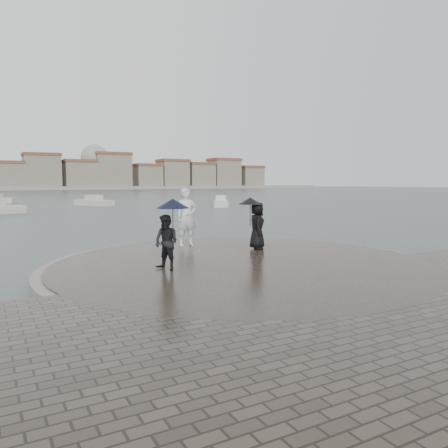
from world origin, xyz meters
TOP-DOWN VIEW (x-y plane):
  - ground at (0.00, 0.00)m, footprint 400.00×400.00m
  - kerb_ring at (0.00, 3.50)m, footprint 12.50×12.50m
  - quay_tip at (0.00, 3.50)m, footprint 11.90×11.90m
  - statue at (-0.17, 7.57)m, footprint 0.87×0.61m
  - visitor_left at (-2.54, 3.52)m, footprint 1.18×1.07m
  - visitor_right at (1.73, 5.48)m, footprint 1.17×1.08m
  - boats at (2.23, 44.29)m, footprint 28.58×26.96m

SIDE VIEW (x-z plane):
  - ground at x=0.00m, z-range 0.00..0.00m
  - kerb_ring at x=0.00m, z-range 0.00..0.32m
  - quay_tip at x=0.00m, z-range 0.00..0.36m
  - boats at x=2.23m, z-range -0.37..1.13m
  - visitor_right at x=1.73m, z-range 0.46..2.41m
  - visitor_left at x=-2.54m, z-range 0.43..2.47m
  - statue at x=-0.17m, z-range 0.36..2.64m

